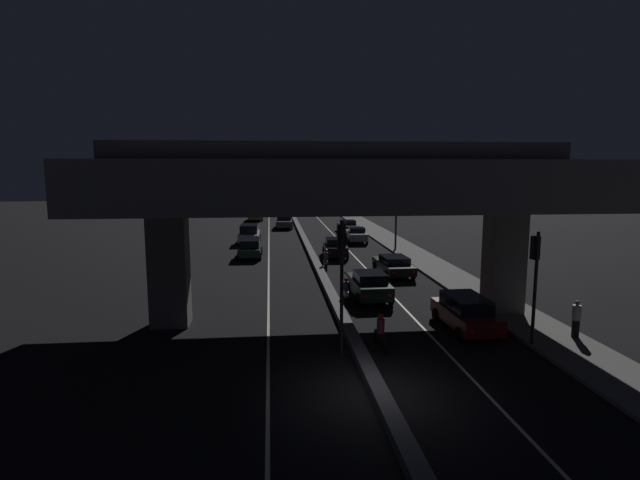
% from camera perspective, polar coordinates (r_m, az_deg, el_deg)
% --- Properties ---
extents(ground_plane, '(200.00, 200.00, 0.00)m').
position_cam_1_polar(ground_plane, '(17.25, 6.51, -16.98)').
color(ground_plane, black).
extents(lane_line_left_inner, '(0.12, 126.00, 0.00)m').
position_cam_1_polar(lane_line_left_inner, '(50.77, -5.86, -0.09)').
color(lane_line_left_inner, beige).
rests_on(lane_line_left_inner, ground_plane).
extents(lane_line_right_inner, '(0.12, 126.00, 0.00)m').
position_cam_1_polar(lane_line_right_inner, '(51.24, 2.14, 0.03)').
color(lane_line_right_inner, beige).
rests_on(lane_line_right_inner, ground_plane).
extents(median_divider, '(0.55, 126.00, 0.34)m').
position_cam_1_polar(median_divider, '(50.86, -1.84, 0.16)').
color(median_divider, '#4C4C51').
rests_on(median_divider, ground_plane).
extents(sidewalk_right, '(2.96, 126.00, 0.16)m').
position_cam_1_polar(sidewalk_right, '(45.46, 9.70, -1.04)').
color(sidewalk_right, '#5B5956').
rests_on(sidewalk_right, ground_plane).
extents(elevated_overpass, '(22.17, 10.47, 8.56)m').
position_cam_1_polar(elevated_overpass, '(23.56, 2.60, 6.04)').
color(elevated_overpass, slate).
rests_on(elevated_overpass, ground_plane).
extents(traffic_light_left_of_median, '(0.30, 0.49, 5.35)m').
position_cam_1_polar(traffic_light_left_of_median, '(19.41, 2.47, -2.75)').
color(traffic_light_left_of_median, black).
rests_on(traffic_light_left_of_median, ground_plane).
extents(traffic_light_right_of_median, '(0.30, 0.49, 4.81)m').
position_cam_1_polar(traffic_light_right_of_median, '(22.05, 23.35, -3.03)').
color(traffic_light_right_of_median, black).
rests_on(traffic_light_right_of_median, ground_plane).
extents(street_lamp, '(2.81, 0.32, 7.08)m').
position_cam_1_polar(street_lamp, '(44.36, 8.15, 4.25)').
color(street_lamp, '#2D2D30').
rests_on(street_lamp, ground_plane).
extents(car_dark_red_lead, '(1.99, 4.43, 1.59)m').
position_cam_1_polar(car_dark_red_lead, '(23.86, 16.29, -7.91)').
color(car_dark_red_lead, '#591414').
rests_on(car_dark_red_lead, ground_plane).
extents(car_dark_green_second, '(2.05, 4.37, 1.57)m').
position_cam_1_polar(car_dark_green_second, '(28.27, 5.64, -5.10)').
color(car_dark_green_second, black).
rests_on(car_dark_green_second, ground_plane).
extents(car_black_third, '(2.15, 4.81, 1.34)m').
position_cam_1_polar(car_black_third, '(34.75, 8.40, -2.81)').
color(car_black_third, black).
rests_on(car_black_third, ground_plane).
extents(car_black_fourth, '(2.07, 4.42, 1.60)m').
position_cam_1_polar(car_black_fourth, '(41.27, 1.75, -0.84)').
color(car_black_fourth, black).
rests_on(car_black_fourth, ground_plane).
extents(car_silver_fifth, '(2.05, 4.33, 1.49)m').
position_cam_1_polar(car_silver_fifth, '(49.53, 4.20, 0.62)').
color(car_silver_fifth, gray).
rests_on(car_silver_fifth, ground_plane).
extents(car_dark_blue_sixth, '(2.09, 4.29, 1.39)m').
position_cam_1_polar(car_dark_blue_sixth, '(57.22, 3.18, 1.60)').
color(car_dark_blue_sixth, '#141938').
rests_on(car_dark_blue_sixth, ground_plane).
extents(car_dark_green_lead_oncoming, '(1.97, 4.37, 1.55)m').
position_cam_1_polar(car_dark_green_lead_oncoming, '(41.39, -7.99, -0.87)').
color(car_dark_green_lead_oncoming, black).
rests_on(car_dark_green_lead_oncoming, ground_plane).
extents(car_white_second_oncoming, '(2.14, 4.72, 1.83)m').
position_cam_1_polar(car_white_second_oncoming, '(49.32, -8.07, 0.74)').
color(car_white_second_oncoming, silver).
rests_on(car_white_second_oncoming, ground_plane).
extents(car_grey_third_oncoming, '(2.15, 4.56, 1.54)m').
position_cam_1_polar(car_grey_third_oncoming, '(61.08, -4.12, 2.07)').
color(car_grey_third_oncoming, '#515459').
rests_on(car_grey_third_oncoming, ground_plane).
extents(car_taxi_yellow_fourth_oncoming, '(2.13, 4.10, 1.61)m').
position_cam_1_polar(car_taxi_yellow_fourth_oncoming, '(70.61, -7.38, 2.91)').
color(car_taxi_yellow_fourth_oncoming, gold).
rests_on(car_taxi_yellow_fourth_oncoming, ground_plane).
extents(motorcycle_black_filtering_near, '(0.34, 1.87, 1.47)m').
position_cam_1_polar(motorcycle_black_filtering_near, '(20.88, 6.95, -10.58)').
color(motorcycle_black_filtering_near, black).
rests_on(motorcycle_black_filtering_near, ground_plane).
extents(motorcycle_white_filtering_mid, '(0.34, 1.78, 1.36)m').
position_cam_1_polar(motorcycle_white_filtering_mid, '(27.64, 3.01, -5.89)').
color(motorcycle_white_filtering_mid, black).
rests_on(motorcycle_white_filtering_mid, ground_plane).
extents(motorcycle_red_filtering_far, '(0.33, 1.87, 1.50)m').
position_cam_1_polar(motorcycle_red_filtering_far, '(36.31, 0.66, -2.38)').
color(motorcycle_red_filtering_far, black).
rests_on(motorcycle_red_filtering_far, ground_plane).
extents(pedestrian_on_sidewalk, '(0.36, 0.36, 1.60)m').
position_cam_1_polar(pedestrian_on_sidewalk, '(24.11, 27.23, -8.04)').
color(pedestrian_on_sidewalk, black).
rests_on(pedestrian_on_sidewalk, sidewalk_right).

